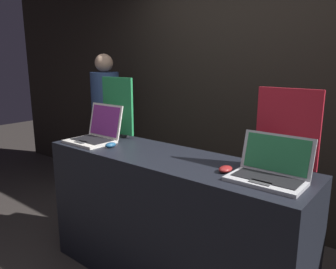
{
  "coord_description": "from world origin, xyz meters",
  "views": [
    {
      "loc": [
        1.32,
        -1.37,
        1.59
      ],
      "look_at": [
        -0.0,
        0.28,
        1.11
      ],
      "focal_mm": 35.0,
      "sensor_mm": 36.0,
      "label": 1
    }
  ],
  "objects_px": {
    "promo_stand_front": "(118,108)",
    "person_bystander": "(107,125)",
    "mouse_back": "(226,169)",
    "promo_stand_back": "(287,132)",
    "laptop_front": "(96,133)",
    "mouse_front": "(111,145)",
    "laptop_back": "(270,170)"
  },
  "relations": [
    {
      "from": "promo_stand_front",
      "to": "person_bystander",
      "type": "bearing_deg",
      "value": 145.26
    },
    {
      "from": "promo_stand_front",
      "to": "promo_stand_back",
      "type": "distance_m",
      "value": 1.41
    },
    {
      "from": "promo_stand_front",
      "to": "person_bystander",
      "type": "xyz_separation_m",
      "value": [
        -0.83,
        0.57,
        -0.33
      ]
    },
    {
      "from": "promo_stand_front",
      "to": "mouse_back",
      "type": "distance_m",
      "value": 1.21
    },
    {
      "from": "laptop_front",
      "to": "mouse_back",
      "type": "xyz_separation_m",
      "value": [
        1.17,
        -0.01,
        -0.05
      ]
    },
    {
      "from": "promo_stand_front",
      "to": "promo_stand_back",
      "type": "height_order",
      "value": "promo_stand_front"
    },
    {
      "from": "mouse_front",
      "to": "person_bystander",
      "type": "distance_m",
      "value": 1.38
    },
    {
      "from": "laptop_back",
      "to": "promo_stand_front",
      "type": "bearing_deg",
      "value": 171.35
    },
    {
      "from": "mouse_back",
      "to": "promo_stand_back",
      "type": "distance_m",
      "value": 0.41
    },
    {
      "from": "mouse_front",
      "to": "mouse_back",
      "type": "bearing_deg",
      "value": 3.03
    },
    {
      "from": "promo_stand_front",
      "to": "promo_stand_back",
      "type": "bearing_deg",
      "value": 0.31
    },
    {
      "from": "promo_stand_front",
      "to": "laptop_back",
      "type": "xyz_separation_m",
      "value": [
        1.41,
        -0.22,
        -0.18
      ]
    },
    {
      "from": "laptop_front",
      "to": "mouse_back",
      "type": "bearing_deg",
      "value": -0.34
    },
    {
      "from": "mouse_back",
      "to": "promo_stand_back",
      "type": "xyz_separation_m",
      "value": [
        0.25,
        0.26,
        0.21
      ]
    },
    {
      "from": "laptop_front",
      "to": "laptop_back",
      "type": "xyz_separation_m",
      "value": [
        1.41,
        0.03,
        -0.01
      ]
    },
    {
      "from": "mouse_front",
      "to": "laptop_back",
      "type": "xyz_separation_m",
      "value": [
        1.18,
        0.08,
        0.04
      ]
    },
    {
      "from": "laptop_back",
      "to": "mouse_back",
      "type": "distance_m",
      "value": 0.25
    },
    {
      "from": "mouse_back",
      "to": "promo_stand_front",
      "type": "bearing_deg",
      "value": 168.01
    },
    {
      "from": "laptop_front",
      "to": "mouse_back",
      "type": "distance_m",
      "value": 1.17
    },
    {
      "from": "promo_stand_back",
      "to": "laptop_front",
      "type": "bearing_deg",
      "value": -170.04
    },
    {
      "from": "laptop_front",
      "to": "laptop_back",
      "type": "height_order",
      "value": "laptop_front"
    },
    {
      "from": "mouse_back",
      "to": "promo_stand_back",
      "type": "bearing_deg",
      "value": 45.84
    },
    {
      "from": "promo_stand_back",
      "to": "person_bystander",
      "type": "distance_m",
      "value": 2.33
    },
    {
      "from": "laptop_front",
      "to": "promo_stand_back",
      "type": "bearing_deg",
      "value": 9.96
    },
    {
      "from": "mouse_front",
      "to": "promo_stand_front",
      "type": "distance_m",
      "value": 0.44
    },
    {
      "from": "mouse_back",
      "to": "promo_stand_back",
      "type": "relative_size",
      "value": 0.21
    },
    {
      "from": "mouse_front",
      "to": "laptop_back",
      "type": "bearing_deg",
      "value": 3.96
    },
    {
      "from": "laptop_back",
      "to": "mouse_back",
      "type": "height_order",
      "value": "laptop_back"
    },
    {
      "from": "laptop_front",
      "to": "person_bystander",
      "type": "distance_m",
      "value": 1.17
    },
    {
      "from": "mouse_front",
      "to": "mouse_back",
      "type": "xyz_separation_m",
      "value": [
        0.93,
        0.05,
        -0.0
      ]
    },
    {
      "from": "promo_stand_front",
      "to": "mouse_back",
      "type": "xyz_separation_m",
      "value": [
        1.17,
        -0.25,
        -0.22
      ]
    },
    {
      "from": "mouse_front",
      "to": "promo_stand_front",
      "type": "height_order",
      "value": "promo_stand_front"
    }
  ]
}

